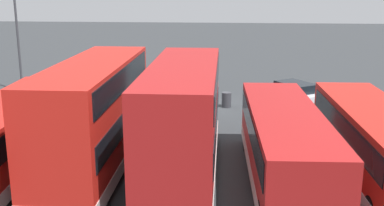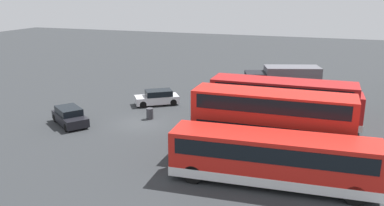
{
  "view_description": "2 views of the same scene",
  "coord_description": "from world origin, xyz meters",
  "px_view_note": "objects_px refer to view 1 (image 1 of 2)",
  "views": [
    {
      "loc": [
        -1.63,
        29.02,
        7.46
      ],
      "look_at": [
        0.58,
        3.68,
        1.08
      ],
      "focal_mm": 43.76,
      "sensor_mm": 36.0,
      "label": 1
    },
    {
      "loc": [
        28.39,
        14.69,
        10.71
      ],
      "look_at": [
        -1.59,
        3.99,
        1.71
      ],
      "focal_mm": 37.41,
      "sensor_mm": 36.0,
      "label": 2
    }
  ],
  "objects_px": {
    "waste_bin_yellow": "(226,100)",
    "bus_double_decker_third": "(183,118)",
    "lamp_post_tall": "(17,28)",
    "bus_double_decker_fourth": "(95,114)",
    "car_small_green": "(180,78)",
    "car_hatchback_silver": "(294,93)",
    "bus_single_deck_near_end": "(374,143)",
    "bus_single_deck_fifth": "(7,136)",
    "bus_single_deck_second": "(284,145)"
  },
  "relations": [
    {
      "from": "bus_double_decker_fourth",
      "to": "waste_bin_yellow",
      "type": "bearing_deg",
      "value": -114.87
    },
    {
      "from": "bus_double_decker_fourth",
      "to": "bus_single_deck_fifth",
      "type": "distance_m",
      "value": 3.6
    },
    {
      "from": "lamp_post_tall",
      "to": "waste_bin_yellow",
      "type": "bearing_deg",
      "value": 167.93
    },
    {
      "from": "bus_double_decker_fourth",
      "to": "bus_single_deck_fifth",
      "type": "relative_size",
      "value": 0.87
    },
    {
      "from": "bus_single_deck_near_end",
      "to": "waste_bin_yellow",
      "type": "relative_size",
      "value": 10.85
    },
    {
      "from": "bus_single_deck_second",
      "to": "bus_single_deck_fifth",
      "type": "height_order",
      "value": "same"
    },
    {
      "from": "bus_single_deck_fifth",
      "to": "car_small_green",
      "type": "bearing_deg",
      "value": -106.26
    },
    {
      "from": "bus_double_decker_fourth",
      "to": "lamp_post_tall",
      "type": "relative_size",
      "value": 1.3
    },
    {
      "from": "waste_bin_yellow",
      "to": "bus_single_deck_second",
      "type": "bearing_deg",
      "value": 101.3
    },
    {
      "from": "bus_single_deck_near_end",
      "to": "car_small_green",
      "type": "height_order",
      "value": "bus_single_deck_near_end"
    },
    {
      "from": "bus_single_deck_fifth",
      "to": "bus_single_deck_near_end",
      "type": "bearing_deg",
      "value": -178.18
    },
    {
      "from": "bus_single_deck_second",
      "to": "bus_double_decker_fourth",
      "type": "distance_m",
      "value": 7.57
    },
    {
      "from": "car_hatchback_silver",
      "to": "car_small_green",
      "type": "height_order",
      "value": "same"
    },
    {
      "from": "bus_double_decker_third",
      "to": "car_small_green",
      "type": "xyz_separation_m",
      "value": [
        2.01,
        -16.85,
        -1.75
      ]
    },
    {
      "from": "bus_double_decker_third",
      "to": "car_hatchback_silver",
      "type": "relative_size",
      "value": 2.31
    },
    {
      "from": "waste_bin_yellow",
      "to": "bus_double_decker_third",
      "type": "bearing_deg",
      "value": 82.22
    },
    {
      "from": "car_hatchback_silver",
      "to": "lamp_post_tall",
      "type": "relative_size",
      "value": 0.56
    },
    {
      "from": "bus_single_deck_near_end",
      "to": "bus_double_decker_third",
      "type": "height_order",
      "value": "bus_double_decker_third"
    },
    {
      "from": "bus_single_deck_near_end",
      "to": "bus_double_decker_third",
      "type": "relative_size",
      "value": 1.01
    },
    {
      "from": "bus_single_deck_second",
      "to": "bus_single_deck_fifth",
      "type": "relative_size",
      "value": 0.9
    },
    {
      "from": "bus_single_deck_second",
      "to": "bus_single_deck_near_end",
      "type": "bearing_deg",
      "value": -171.86
    },
    {
      "from": "bus_single_deck_fifth",
      "to": "waste_bin_yellow",
      "type": "distance_m",
      "value": 14.58
    },
    {
      "from": "bus_double_decker_fourth",
      "to": "car_hatchback_silver",
      "type": "height_order",
      "value": "bus_double_decker_fourth"
    },
    {
      "from": "bus_single_deck_near_end",
      "to": "bus_double_decker_fourth",
      "type": "bearing_deg",
      "value": -0.87
    },
    {
      "from": "bus_single_deck_second",
      "to": "waste_bin_yellow",
      "type": "xyz_separation_m",
      "value": [
        2.35,
        -11.76,
        -1.15
      ]
    },
    {
      "from": "lamp_post_tall",
      "to": "waste_bin_yellow",
      "type": "xyz_separation_m",
      "value": [
        -14.83,
        3.17,
        -4.12
      ]
    },
    {
      "from": "bus_double_decker_third",
      "to": "car_small_green",
      "type": "distance_m",
      "value": 17.06
    },
    {
      "from": "bus_single_deck_fifth",
      "to": "car_small_green",
      "type": "height_order",
      "value": "bus_single_deck_fifth"
    },
    {
      "from": "bus_single_deck_second",
      "to": "bus_double_decker_third",
      "type": "bearing_deg",
      "value": -7.21
    },
    {
      "from": "bus_double_decker_third",
      "to": "lamp_post_tall",
      "type": "relative_size",
      "value": 1.3
    },
    {
      "from": "car_hatchback_silver",
      "to": "bus_single_deck_near_end",
      "type": "bearing_deg",
      "value": 96.65
    },
    {
      "from": "bus_single_deck_fifth",
      "to": "waste_bin_yellow",
      "type": "xyz_separation_m",
      "value": [
        -8.6,
        -11.72,
        -1.15
      ]
    },
    {
      "from": "bus_double_decker_third",
      "to": "waste_bin_yellow",
      "type": "bearing_deg",
      "value": -97.78
    },
    {
      "from": "bus_double_decker_fourth",
      "to": "car_hatchback_silver",
      "type": "xyz_separation_m",
      "value": [
        -9.49,
        -12.36,
        -1.75
      ]
    },
    {
      "from": "bus_single_deck_fifth",
      "to": "waste_bin_yellow",
      "type": "bearing_deg",
      "value": -126.25
    },
    {
      "from": "bus_double_decker_fourth",
      "to": "car_small_green",
      "type": "bearing_deg",
      "value": -95.47
    },
    {
      "from": "car_hatchback_silver",
      "to": "waste_bin_yellow",
      "type": "height_order",
      "value": "car_hatchback_silver"
    },
    {
      "from": "bus_single_deck_near_end",
      "to": "bus_single_deck_second",
      "type": "distance_m",
      "value": 3.49
    },
    {
      "from": "car_small_green",
      "to": "bus_double_decker_third",
      "type": "bearing_deg",
      "value": 96.8
    },
    {
      "from": "car_hatchback_silver",
      "to": "lamp_post_tall",
      "type": "bearing_deg",
      "value": -5.68
    },
    {
      "from": "bus_double_decker_third",
      "to": "bus_single_deck_fifth",
      "type": "relative_size",
      "value": 0.87
    },
    {
      "from": "bus_single_deck_near_end",
      "to": "bus_single_deck_fifth",
      "type": "xyz_separation_m",
      "value": [
        14.41,
        0.46,
        0.0
      ]
    },
    {
      "from": "car_small_green",
      "to": "car_hatchback_silver",
      "type": "bearing_deg",
      "value": 151.31
    },
    {
      "from": "lamp_post_tall",
      "to": "waste_bin_yellow",
      "type": "distance_m",
      "value": 15.72
    },
    {
      "from": "lamp_post_tall",
      "to": "bus_double_decker_third",
      "type": "bearing_deg",
      "value": 132.63
    },
    {
      "from": "bus_single_deck_second",
      "to": "car_small_green",
      "type": "xyz_separation_m",
      "value": [
        5.9,
        -17.34,
        -0.92
      ]
    },
    {
      "from": "bus_double_decker_fourth",
      "to": "lamp_post_tall",
      "type": "distance_m",
      "value": 17.38
    },
    {
      "from": "waste_bin_yellow",
      "to": "bus_single_deck_near_end",
      "type": "bearing_deg",
      "value": 117.29
    },
    {
      "from": "car_hatchback_silver",
      "to": "bus_single_deck_second",
      "type": "bearing_deg",
      "value": 81.27
    },
    {
      "from": "car_small_green",
      "to": "bus_double_decker_fourth",
      "type": "bearing_deg",
      "value": 84.53
    }
  ]
}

